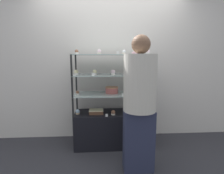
# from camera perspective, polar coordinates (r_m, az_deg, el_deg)

# --- Properties ---
(ground_plane) EXTENTS (20.00, 20.00, 0.00)m
(ground_plane) POSITION_cam_1_polar(r_m,az_deg,el_deg) (3.05, 0.00, -18.17)
(ground_plane) COLOR #2D2D33
(back_wall) EXTENTS (8.00, 0.05, 2.60)m
(back_wall) POSITION_cam_1_polar(r_m,az_deg,el_deg) (3.09, -0.46, 7.31)
(back_wall) COLOR silver
(back_wall) RESTS_ON ground_plane
(display_base) EXTENTS (1.19, 0.47, 0.55)m
(display_base) POSITION_cam_1_polar(r_m,az_deg,el_deg) (2.93, 0.00, -13.39)
(display_base) COLOR black
(display_base) RESTS_ON ground_plane
(display_riser_lower) EXTENTS (1.19, 0.47, 0.31)m
(display_riser_lower) POSITION_cam_1_polar(r_m,az_deg,el_deg) (2.77, 0.00, -2.60)
(display_riser_lower) COLOR black
(display_riser_lower) RESTS_ON display_base
(display_riser_middle) EXTENTS (1.19, 0.47, 0.31)m
(display_riser_middle) POSITION_cam_1_polar(r_m,az_deg,el_deg) (2.72, 0.00, 3.71)
(display_riser_middle) COLOR black
(display_riser_middle) RESTS_ON display_riser_lower
(display_riser_upper) EXTENTS (1.19, 0.47, 0.31)m
(display_riser_upper) POSITION_cam_1_polar(r_m,az_deg,el_deg) (2.71, 0.00, 10.16)
(display_riser_upper) COLOR black
(display_riser_upper) RESTS_ON display_riser_middle
(layer_cake_centerpiece) EXTENTS (0.21, 0.21, 0.10)m
(layer_cake_centerpiece) POSITION_cam_1_polar(r_m,az_deg,el_deg) (2.80, 0.01, -0.98)
(layer_cake_centerpiece) COLOR #C66660
(layer_cake_centerpiece) RESTS_ON display_riser_lower
(sheet_cake_frosted) EXTENTS (0.22, 0.16, 0.06)m
(sheet_cake_frosted) POSITION_cam_1_polar(r_m,az_deg,el_deg) (2.77, -5.17, -8.02)
(sheet_cake_frosted) COLOR brown
(sheet_cake_frosted) RESTS_ON display_base
(cupcake_0) EXTENTS (0.07, 0.07, 0.07)m
(cupcake_0) POSITION_cam_1_polar(r_m,az_deg,el_deg) (2.79, -11.14, -7.98)
(cupcake_0) COLOR #CCB28C
(cupcake_0) RESTS_ON display_base
(cupcake_1) EXTENTS (0.07, 0.07, 0.07)m
(cupcake_1) POSITION_cam_1_polar(r_m,az_deg,el_deg) (2.71, 0.39, -8.36)
(cupcake_1) COLOR beige
(cupcake_1) RESTS_ON display_base
(cupcake_2) EXTENTS (0.07, 0.07, 0.07)m
(cupcake_2) POSITION_cam_1_polar(r_m,az_deg,el_deg) (2.79, 5.83, -7.90)
(cupcake_2) COLOR beige
(cupcake_2) RESTS_ON display_base
(cupcake_3) EXTENTS (0.07, 0.07, 0.07)m
(cupcake_3) POSITION_cam_1_polar(r_m,az_deg,el_deg) (2.87, 11.08, -7.51)
(cupcake_3) COLOR beige
(cupcake_3) RESTS_ON display_base
(price_tag_0) EXTENTS (0.04, 0.00, 0.04)m
(price_tag_0) POSITION_cam_1_polar(r_m,az_deg,el_deg) (2.62, -1.76, -9.22)
(price_tag_0) COLOR white
(price_tag_0) RESTS_ON display_base
(cupcake_4) EXTENTS (0.05, 0.05, 0.06)m
(cupcake_4) POSITION_cam_1_polar(r_m,az_deg,el_deg) (2.72, -11.20, -1.89)
(cupcake_4) COLOR white
(cupcake_4) RESTS_ON display_riser_lower
(cupcake_5) EXTENTS (0.05, 0.05, 0.06)m
(cupcake_5) POSITION_cam_1_polar(r_m,az_deg,el_deg) (2.74, 11.77, -1.82)
(cupcake_5) COLOR beige
(cupcake_5) RESTS_ON display_riser_lower
(price_tag_1) EXTENTS (0.04, 0.00, 0.04)m
(price_tag_1) POSITION_cam_1_polar(r_m,az_deg,el_deg) (2.56, 3.69, -2.61)
(price_tag_1) COLOR white
(price_tag_1) RESTS_ON display_riser_lower
(cupcake_6) EXTENTS (0.06, 0.06, 0.08)m
(cupcake_6) POSITION_cam_1_polar(r_m,az_deg,el_deg) (2.67, -11.60, 4.66)
(cupcake_6) COLOR white
(cupcake_6) RESTS_ON display_riser_middle
(cupcake_7) EXTENTS (0.06, 0.06, 0.08)m
(cupcake_7) POSITION_cam_1_polar(r_m,az_deg,el_deg) (2.65, -5.68, 4.77)
(cupcake_7) COLOR white
(cupcake_7) RESTS_ON display_riser_middle
(cupcake_8) EXTENTS (0.06, 0.06, 0.08)m
(cupcake_8) POSITION_cam_1_polar(r_m,az_deg,el_deg) (2.61, 0.34, 4.75)
(cupcake_8) COLOR white
(cupcake_8) RESTS_ON display_riser_middle
(cupcake_9) EXTENTS (0.06, 0.06, 0.08)m
(cupcake_9) POSITION_cam_1_polar(r_m,az_deg,el_deg) (2.69, 6.02, 4.83)
(cupcake_9) COLOR white
(cupcake_9) RESTS_ON display_riser_middle
(cupcake_10) EXTENTS (0.06, 0.06, 0.08)m
(cupcake_10) POSITION_cam_1_polar(r_m,az_deg,el_deg) (2.70, 11.36, 4.72)
(cupcake_10) COLOR beige
(cupcake_10) RESTS_ON display_riser_middle
(price_tag_2) EXTENTS (0.04, 0.00, 0.04)m
(price_tag_2) POSITION_cam_1_polar(r_m,az_deg,el_deg) (2.50, -6.22, 4.14)
(price_tag_2) COLOR white
(price_tag_2) RESTS_ON display_riser_middle
(cupcake_11) EXTENTS (0.06, 0.06, 0.07)m
(cupcake_11) POSITION_cam_1_polar(r_m,az_deg,el_deg) (2.66, -11.47, 11.15)
(cupcake_11) COLOR white
(cupcake_11) RESTS_ON display_riser_upper
(cupcake_12) EXTENTS (0.06, 0.06, 0.07)m
(cupcake_12) POSITION_cam_1_polar(r_m,az_deg,el_deg) (2.61, -4.18, 11.35)
(cupcake_12) COLOR beige
(cupcake_12) RESTS_ON display_riser_upper
(cupcake_13) EXTENTS (0.06, 0.06, 0.07)m
(cupcake_13) POSITION_cam_1_polar(r_m,az_deg,el_deg) (2.69, 3.94, 11.29)
(cupcake_13) COLOR beige
(cupcake_13) RESTS_ON display_riser_upper
(cupcake_14) EXTENTS (0.06, 0.06, 0.07)m
(cupcake_14) POSITION_cam_1_polar(r_m,az_deg,el_deg) (2.73, 11.74, 11.09)
(cupcake_14) COLOR white
(cupcake_14) RESTS_ON display_riser_upper
(price_tag_3) EXTENTS (0.04, 0.00, 0.04)m
(price_tag_3) POSITION_cam_1_polar(r_m,az_deg,el_deg) (2.50, 1.91, 11.19)
(price_tag_3) COLOR white
(price_tag_3) RESTS_ON display_riser_upper
(donut_glazed) EXTENTS (0.15, 0.15, 0.04)m
(donut_glazed) POSITION_cam_1_polar(r_m,az_deg,el_deg) (2.75, 7.91, 10.92)
(donut_glazed) COLOR #EFB2BC
(donut_glazed) RESTS_ON display_riser_upper
(customer_figure) EXTENTS (0.39, 0.39, 1.68)m
(customer_figure) POSITION_cam_1_polar(r_m,az_deg,el_deg) (2.14, 8.97, -4.62)
(customer_figure) COLOR #282D47
(customer_figure) RESTS_ON ground_plane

